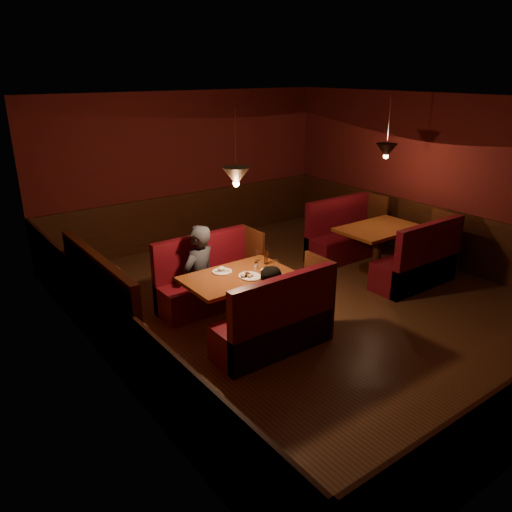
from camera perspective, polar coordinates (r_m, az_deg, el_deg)
room at (r=6.95m, az=4.25°, el=1.99°), size 6.02×7.02×2.92m
main_table at (r=6.57m, az=-2.01°, el=-3.54°), size 1.41×0.85×0.98m
main_bench_far at (r=7.29m, az=-5.45°, el=-3.19°), size 1.55×0.55×1.05m
main_bench_near at (r=6.11m, az=2.44°, el=-8.07°), size 1.55×0.55×1.05m
second_table at (r=8.67m, az=13.81°, el=1.95°), size 1.38×0.88×0.78m
second_bench_far at (r=9.28m, az=9.95°, el=1.97°), size 1.53×0.57×1.09m
second_bench_near at (r=8.31m, az=18.13°, el=-1.02°), size 1.53×0.57×1.09m
diner_a at (r=6.92m, az=-6.63°, el=-0.22°), size 0.69×0.57×1.64m
diner_b at (r=6.09m, az=2.01°, el=-4.34°), size 0.73×0.59×1.40m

